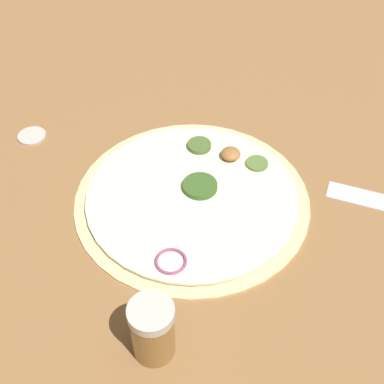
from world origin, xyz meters
name	(u,v)px	position (x,y,z in m)	size (l,w,h in m)	color
ground_plane	(192,200)	(0.00, 0.00, 0.00)	(3.00, 3.00, 0.00)	olive
pizza	(193,197)	(0.00, 0.00, 0.01)	(0.32, 0.32, 0.02)	beige
spice_jar	(153,330)	(0.16, 0.16, 0.04)	(0.05, 0.05, 0.08)	olive
loose_cap	(32,135)	(0.14, -0.25, 0.00)	(0.04, 0.04, 0.01)	beige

